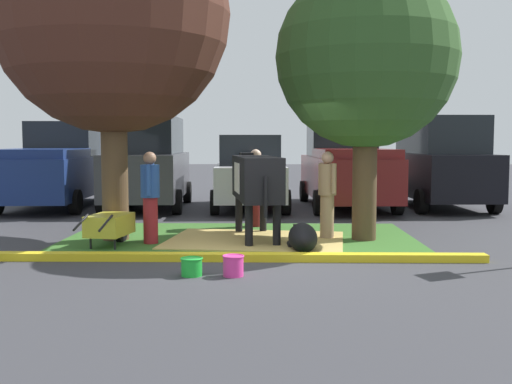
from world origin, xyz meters
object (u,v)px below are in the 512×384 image
(person_handler, at_px, (150,195))
(bucket_pink, at_px, (233,265))
(cow_holstein, at_px, (256,178))
(wheelbarrow, at_px, (110,225))
(shade_tree_left, at_px, (112,16))
(person_visitor_near, at_px, (327,193))
(pickup_truck_maroon, at_px, (346,168))
(calf_lying, at_px, (302,237))
(person_visitor_far, at_px, (256,185))
(pickup_truck_black, at_px, (57,168))
(suv_black, at_px, (440,162))
(suv_dark_grey, at_px, (148,162))
(bucket_green, at_px, (192,266))
(sedan_silver, at_px, (250,173))
(shade_tree_right, at_px, (366,59))

(person_handler, relative_size, bucket_pink, 5.45)
(cow_holstein, height_order, wheelbarrow, cow_holstein)
(person_handler, bearing_deg, shade_tree_left, 150.49)
(person_visitor_near, bearing_deg, pickup_truck_maroon, 79.39)
(wheelbarrow, bearing_deg, calf_lying, -6.08)
(pickup_truck_maroon, bearing_deg, person_visitor_near, -100.61)
(person_visitor_far, relative_size, pickup_truck_black, 0.31)
(calf_lying, relative_size, pickup_truck_maroon, 0.24)
(bucket_pink, bearing_deg, suv_black, 59.21)
(suv_black, bearing_deg, person_visitor_far, -141.42)
(shade_tree_left, height_order, suv_dark_grey, shade_tree_left)
(shade_tree_left, relative_size, pickup_truck_maroon, 1.15)
(calf_lying, height_order, wheelbarrow, wheelbarrow)
(calf_lying, height_order, suv_black, suv_black)
(shade_tree_left, distance_m, person_visitor_far, 4.52)
(person_handler, xyz_separation_m, wheelbarrow, (-0.65, -0.30, -0.51))
(cow_holstein, relative_size, bucket_pink, 10.18)
(calf_lying, bearing_deg, suv_black, 58.67)
(bucket_green, bearing_deg, person_visitor_near, 55.46)
(wheelbarrow, xyz_separation_m, suv_black, (7.57, 6.57, 0.88))
(suv_dark_grey, bearing_deg, bucket_green, -75.19)
(sedan_silver, bearing_deg, shade_tree_right, -66.90)
(pickup_truck_maroon, bearing_deg, bucket_green, -110.05)
(pickup_truck_black, distance_m, sedan_silver, 5.47)
(wheelbarrow, xyz_separation_m, suv_dark_grey, (-0.55, 6.28, 0.88))
(bucket_green, bearing_deg, pickup_truck_black, 119.00)
(person_handler, distance_m, pickup_truck_maroon, 7.64)
(person_handler, relative_size, bucket_green, 5.31)
(shade_tree_right, relative_size, suv_black, 1.08)
(shade_tree_right, height_order, person_handler, shade_tree_right)
(person_handler, distance_m, suv_dark_grey, 6.10)
(shade_tree_right, distance_m, suv_black, 6.84)
(shade_tree_right, bearing_deg, cow_holstein, 176.44)
(calf_lying, height_order, sedan_silver, sedan_silver)
(suv_dark_grey, bearing_deg, cow_holstein, -60.00)
(cow_holstein, height_order, calf_lying, cow_holstein)
(person_visitor_near, relative_size, bucket_pink, 5.43)
(person_visitor_far, bearing_deg, shade_tree_right, -40.07)
(person_visitor_near, relative_size, suv_black, 0.36)
(wheelbarrow, relative_size, suv_dark_grey, 0.35)
(shade_tree_right, bearing_deg, wheelbarrow, -170.06)
(person_visitor_near, bearing_deg, pickup_truck_black, 141.21)
(calf_lying, distance_m, person_visitor_far, 3.09)
(shade_tree_left, xyz_separation_m, cow_holstein, (2.62, 0.21, -2.98))
(person_handler, height_order, suv_dark_grey, suv_dark_grey)
(shade_tree_right, distance_m, person_visitor_near, 2.56)
(person_visitor_far, bearing_deg, calf_lying, -73.72)
(shade_tree_right, distance_m, pickup_truck_black, 9.92)
(sedan_silver, relative_size, suv_black, 0.96)
(bucket_pink, xyz_separation_m, suv_black, (5.28, 8.86, 1.12))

